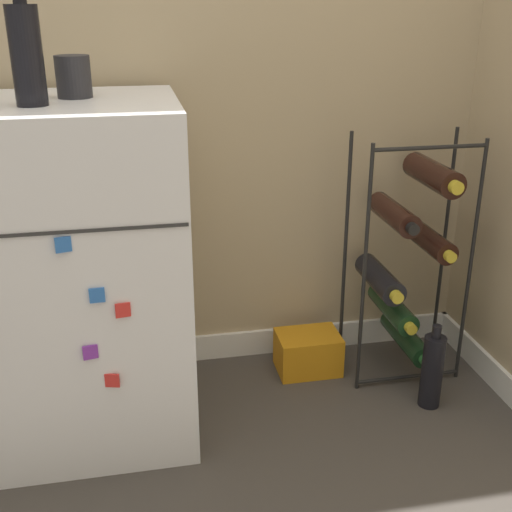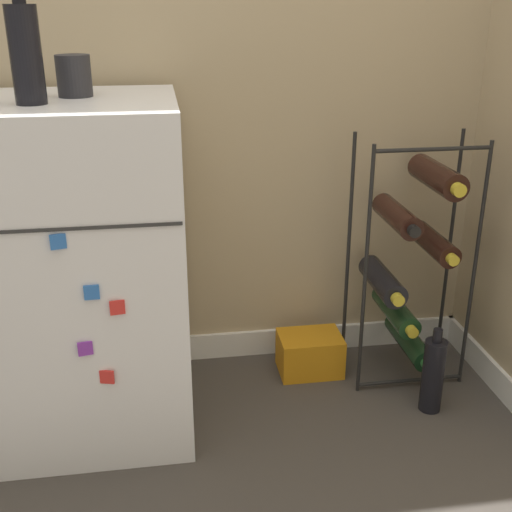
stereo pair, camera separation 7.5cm
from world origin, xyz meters
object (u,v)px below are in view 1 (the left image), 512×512
at_px(mini_fridge, 80,276).
at_px(soda_box, 308,352).
at_px(fridge_top_cup, 73,77).
at_px(fridge_top_bottle, 27,54).
at_px(loose_bottle_floor, 432,370).
at_px(wine_rack, 406,259).

relative_size(mini_fridge, soda_box, 4.53).
bearing_deg(mini_fridge, fridge_top_cup, 51.93).
bearing_deg(fridge_top_cup, soda_box, 9.08).
relative_size(soda_box, fridge_top_bottle, 0.79).
xyz_separation_m(mini_fridge, loose_bottle_floor, (1.01, -0.12, -0.35)).
bearing_deg(mini_fridge, wine_rack, 5.48).
relative_size(wine_rack, fridge_top_cup, 7.79).
bearing_deg(fridge_top_bottle, soda_box, 16.50).
distance_m(mini_fridge, fridge_top_bottle, 0.59).
relative_size(wine_rack, soda_box, 3.85).
distance_m(soda_box, loose_bottle_floor, 0.42).
height_order(soda_box, loose_bottle_floor, loose_bottle_floor).
distance_m(mini_fridge, soda_box, 0.82).
distance_m(wine_rack, fridge_top_cup, 1.13).
bearing_deg(fridge_top_bottle, mini_fridge, 53.15).
bearing_deg(fridge_top_cup, wine_rack, 3.19).
bearing_deg(mini_fridge, fridge_top_bottle, -126.85).
height_order(wine_rack, loose_bottle_floor, wine_rack).
height_order(mini_fridge, fridge_top_bottle, fridge_top_bottle).
xyz_separation_m(mini_fridge, fridge_top_cup, (0.03, 0.04, 0.52)).
xyz_separation_m(wine_rack, soda_box, (-0.30, 0.05, -0.34)).
xyz_separation_m(mini_fridge, wine_rack, (0.99, 0.10, -0.07)).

